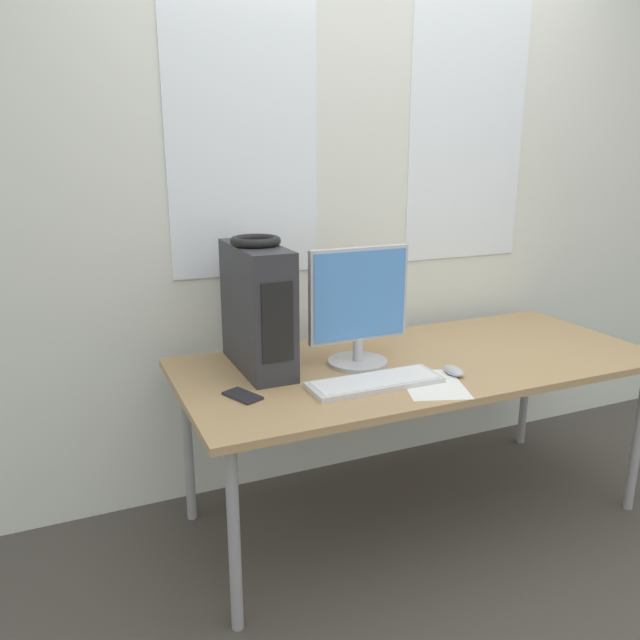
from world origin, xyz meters
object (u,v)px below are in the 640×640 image
object	(u,v)px
headphones	(255,241)
keyboard	(375,382)
pc_tower	(257,308)
mouse	(454,371)
cell_phone	(242,396)
monitor_main	(359,307)

from	to	relation	value
headphones	keyboard	distance (m)	0.68
keyboard	pc_tower	bearing A→B (deg)	132.99
mouse	cell_phone	world-z (taller)	mouse
pc_tower	monitor_main	bearing A→B (deg)	-17.97
headphones	cell_phone	xyz separation A→B (m)	(-0.15, -0.26, -0.49)
pc_tower	monitor_main	size ratio (longest dim) A/B	1.03
pc_tower	cell_phone	xyz separation A→B (m)	(-0.15, -0.26, -0.23)
headphones	mouse	bearing A→B (deg)	-29.85
pc_tower	cell_phone	world-z (taller)	pc_tower
pc_tower	headphones	world-z (taller)	headphones
pc_tower	mouse	xyz separation A→B (m)	(0.65, -0.37, -0.22)
cell_phone	monitor_main	bearing A→B (deg)	-7.45
keyboard	headphones	bearing A→B (deg)	132.92
monitor_main	mouse	xyz separation A→B (m)	(0.28, -0.25, -0.22)
pc_tower	headphones	xyz separation A→B (m)	(0.00, 0.00, 0.25)
keyboard	mouse	bearing A→B (deg)	-3.97
headphones	mouse	size ratio (longest dim) A/B	1.73
mouse	cell_phone	bearing A→B (deg)	172.39
mouse	cell_phone	xyz separation A→B (m)	(-0.79, 0.11, -0.01)
headphones	keyboard	bearing A→B (deg)	-47.08
headphones	keyboard	size ratio (longest dim) A/B	0.38
monitor_main	cell_phone	size ratio (longest dim) A/B	2.96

